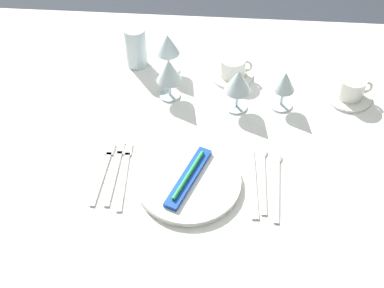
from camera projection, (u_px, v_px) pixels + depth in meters
The scene contains 19 objects.
ground_plane at pixel (204, 252), 1.95m from camera, with size 6.00×6.00×0.00m, color #383D47.
dining_table at pixel (207, 142), 1.47m from camera, with size 1.80×1.11×0.74m.
dinner_plate at pixel (189, 181), 1.25m from camera, with size 0.27×0.27×0.02m, color white.
toothbrush_package at pixel (188, 177), 1.24m from camera, with size 0.11×0.21×0.02m.
fork_outer at pixel (125, 173), 1.28m from camera, with size 0.03×0.23×0.00m.
fork_inner at pixel (115, 170), 1.28m from camera, with size 0.02×0.22×0.00m.
fork_salad at pixel (104, 171), 1.28m from camera, with size 0.03×0.21×0.00m.
dinner_knife at pixel (253, 183), 1.25m from camera, with size 0.03×0.24×0.00m.
spoon_soup at pixel (263, 171), 1.28m from camera, with size 0.03×0.23×0.01m.
spoon_dessert at pixel (277, 178), 1.27m from camera, with size 0.03×0.23×0.01m.
saucer_left at pixel (232, 75), 1.54m from camera, with size 0.13×0.13×0.01m, color white.
coffee_cup_left at pixel (233, 66), 1.52m from camera, with size 0.10×0.08×0.06m.
saucer_right at pixel (348, 97), 1.47m from camera, with size 0.14×0.14×0.01m, color white.
coffee_cup_right at pixel (352, 87), 1.45m from camera, with size 0.10×0.08×0.06m.
wine_glass_centre at pixel (284, 84), 1.39m from camera, with size 0.07×0.07×0.13m.
wine_glass_left at pixel (168, 46), 1.50m from camera, with size 0.07×0.07×0.14m.
wine_glass_right at pixel (238, 82), 1.38m from camera, with size 0.08×0.08×0.14m.
wine_glass_far at pixel (169, 72), 1.41m from camera, with size 0.08×0.08×0.14m.
drink_tumbler at pixel (136, 49), 1.54m from camera, with size 0.07×0.07×0.14m.
Camera 1 is at (0.03, -0.99, 1.74)m, focal length 45.29 mm.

